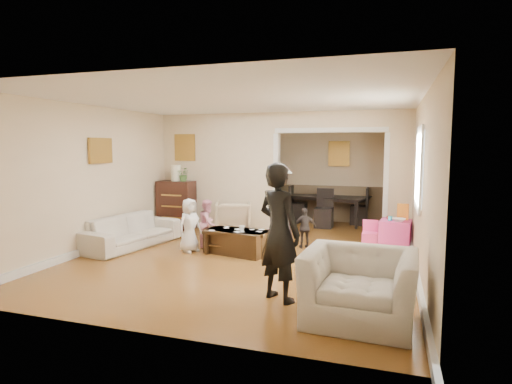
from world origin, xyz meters
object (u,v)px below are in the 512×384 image
(table_lamp, at_px, (176,173))
(adult_person, at_px, (279,232))
(child_toddler, at_px, (305,228))
(coffee_table, at_px, (237,242))
(armchair_back, at_px, (233,217))
(child_kneel_b, at_px, (208,223))
(play_table, at_px, (395,234))
(sofa, at_px, (131,231))
(dresser, at_px, (177,205))
(cyan_cup, at_px, (390,218))
(armchair_front, at_px, (359,286))
(child_kneel_a, at_px, (190,225))
(coffee_cup, at_px, (242,228))
(dining_table, at_px, (328,209))

(table_lamp, distance_m, adult_person, 4.93)
(child_toddler, bearing_deg, coffee_table, 9.28)
(armchair_back, relative_size, child_kneel_b, 0.85)
(coffee_table, bearing_deg, play_table, 25.77)
(coffee_table, bearing_deg, child_toddler, 35.54)
(sofa, bearing_deg, dresser, 10.09)
(cyan_cup, bearing_deg, armchair_front, -94.91)
(armchair_back, xyz_separation_m, child_kneel_b, (-0.00, -1.32, 0.10))
(dresser, bearing_deg, child_kneel_b, -44.11)
(coffee_table, height_order, play_table, play_table)
(child_kneel_a, bearing_deg, child_kneel_b, 5.31)
(play_table, relative_size, child_kneel_b, 0.60)
(table_lamp, bearing_deg, child_kneel_a, -55.42)
(armchair_back, distance_m, coffee_cup, 1.86)
(play_table, relative_size, child_toddler, 0.71)
(play_table, relative_size, cyan_cup, 6.73)
(adult_person, bearing_deg, sofa, 0.54)
(adult_person, relative_size, child_toddler, 2.24)
(armchair_front, distance_m, cyan_cup, 3.53)
(dining_table, height_order, child_kneel_a, child_kneel_a)
(armchair_front, xyz_separation_m, child_kneel_a, (-3.09, 2.13, 0.10))
(table_lamp, height_order, play_table, table_lamp)
(adult_person, relative_size, child_kneel_a, 1.76)
(sofa, xyz_separation_m, coffee_table, (2.08, 0.12, -0.08))
(play_table, height_order, child_kneel_b, child_kneel_b)
(sofa, distance_m, cyan_cup, 4.83)
(coffee_cup, bearing_deg, play_table, 27.54)
(dresser, height_order, coffee_cup, dresser)
(table_lamp, xyz_separation_m, coffee_cup, (2.19, -1.70, -0.82))
(dining_table, height_order, child_kneel_b, child_kneel_b)
(armchair_back, relative_size, child_toddler, 1.00)
(coffee_cup, height_order, dining_table, dining_table)
(armchair_back, relative_size, coffee_cup, 7.52)
(dining_table, relative_size, adult_person, 1.13)
(play_table, distance_m, dining_table, 2.71)
(dining_table, relative_size, child_kneel_a, 2.00)
(play_table, bearing_deg, child_kneel_b, -163.72)
(armchair_front, bearing_deg, child_kneel_b, 141.59)
(dining_table, xyz_separation_m, child_kneel_b, (-1.78, -3.19, 0.11))
(child_kneel_b, bearing_deg, cyan_cup, -80.32)
(coffee_cup, bearing_deg, child_kneel_a, -173.99)
(sofa, height_order, adult_person, adult_person)
(armchair_front, xyz_separation_m, child_kneel_b, (-2.94, 2.58, 0.07))
(armchair_back, relative_size, adult_person, 0.45)
(coffee_cup, bearing_deg, armchair_front, -46.20)
(dresser, distance_m, adult_person, 4.92)
(dresser, bearing_deg, sofa, -89.90)
(table_lamp, distance_m, child_kneel_a, 2.32)
(armchair_back, bearing_deg, cyan_cup, 153.13)
(coffee_table, xyz_separation_m, coffee_cup, (0.10, -0.05, 0.26))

